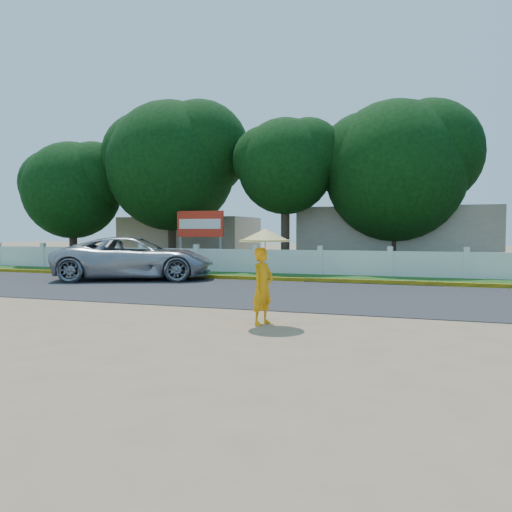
{
  "coord_description": "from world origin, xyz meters",
  "views": [
    {
      "loc": [
        4.11,
        -10.64,
        2.0
      ],
      "look_at": [
        0.0,
        2.0,
        1.3
      ],
      "focal_mm": 35.0,
      "sensor_mm": 36.0,
      "label": 1
    }
  ],
  "objects": [
    {
      "name": "billboard",
      "position": [
        -6.29,
        12.3,
        2.14
      ],
      "size": [
        2.5,
        0.13,
        2.95
      ],
      "color": "gray",
      "rests_on": "ground"
    },
    {
      "name": "fence",
      "position": [
        0.0,
        11.2,
        0.55
      ],
      "size": [
        40.0,
        0.1,
        1.1
      ],
      "primitive_type": "cube",
      "color": "silver",
      "rests_on": "ground"
    },
    {
      "name": "tree_row",
      "position": [
        1.56,
        14.14,
        5.02
      ],
      "size": [
        39.21,
        8.27,
        9.04
      ],
      "color": "#473828",
      "rests_on": "ground"
    },
    {
      "name": "building_near",
      "position": [
        3.0,
        18.0,
        1.6
      ],
      "size": [
        10.0,
        6.0,
        3.2
      ],
      "primitive_type": "cube",
      "color": "#B7AD99",
      "rests_on": "ground"
    },
    {
      "name": "vehicle",
      "position": [
        -6.69,
        6.87,
        0.87
      ],
      "size": [
        6.85,
        4.96,
        1.73
      ],
      "primitive_type": "imported",
      "rotation": [
        0.0,
        0.0,
        1.95
      ],
      "color": "#A2A5AA",
      "rests_on": "ground"
    },
    {
      "name": "monk_with_parasol",
      "position": [
        1.04,
        -0.66,
        1.32
      ],
      "size": [
        1.11,
        1.11,
        2.02
      ],
      "color": "orange",
      "rests_on": "ground"
    },
    {
      "name": "curb",
      "position": [
        0.0,
        8.05,
        0.08
      ],
      "size": [
        40.0,
        0.18,
        0.16
      ],
      "primitive_type": "cube",
      "color": "yellow",
      "rests_on": "ground"
    },
    {
      "name": "ground",
      "position": [
        0.0,
        0.0,
        0.0
      ],
      "size": [
        120.0,
        120.0,
        0.0
      ],
      "primitive_type": "plane",
      "color": "#9E8460",
      "rests_on": "ground"
    },
    {
      "name": "road",
      "position": [
        0.0,
        4.5,
        0.01
      ],
      "size": [
        60.0,
        7.0,
        0.02
      ],
      "primitive_type": "cube",
      "color": "#38383A",
      "rests_on": "ground"
    },
    {
      "name": "grass_verge",
      "position": [
        0.0,
        9.75,
        0.01
      ],
      "size": [
        60.0,
        3.5,
        0.03
      ],
      "primitive_type": "cube",
      "color": "#2D601E",
      "rests_on": "ground"
    },
    {
      "name": "building_far",
      "position": [
        -10.0,
        19.0,
        1.4
      ],
      "size": [
        8.0,
        5.0,
        2.8
      ],
      "primitive_type": "cube",
      "color": "#B7AD99",
      "rests_on": "ground"
    }
  ]
}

